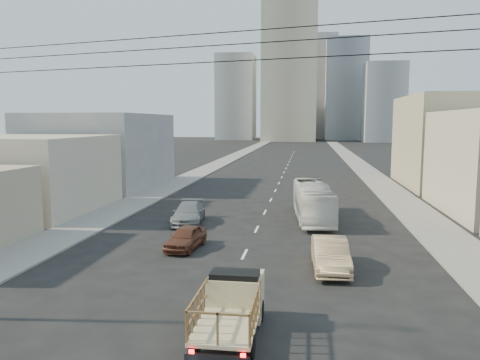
% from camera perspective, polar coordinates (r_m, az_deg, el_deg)
% --- Properties ---
extents(sidewalk_left, '(3.50, 180.00, 0.12)m').
position_cam_1_polar(sidewalk_left, '(82.11, -2.33, 2.14)').
color(sidewalk_left, slate).
rests_on(sidewalk_left, ground).
extents(sidewalk_right, '(3.50, 180.00, 0.12)m').
position_cam_1_polar(sidewalk_right, '(81.16, 14.22, 1.87)').
color(sidewalk_right, slate).
rests_on(sidewalk_right, ground).
extents(lane_dashes, '(0.15, 104.00, 0.01)m').
position_cam_1_polar(lane_dashes, '(63.89, 5.26, 0.65)').
color(lane_dashes, silver).
rests_on(lane_dashes, ground).
extents(flatbed_pickup, '(1.95, 4.41, 1.90)m').
position_cam_1_polar(flatbed_pickup, '(16.19, -1.11, -14.75)').
color(flatbed_pickup, '#CFBB8B').
rests_on(flatbed_pickup, ground).
extents(city_bus, '(3.13, 9.86, 2.70)m').
position_cam_1_polar(city_bus, '(34.69, 8.86, -2.57)').
color(city_bus, silver).
rests_on(city_bus, ground).
extents(sedan_brown, '(1.92, 3.91, 1.28)m').
position_cam_1_polar(sedan_brown, '(26.74, -6.62, -6.98)').
color(sedan_brown, '#5A2E1F').
rests_on(sedan_brown, ground).
extents(sedan_tan, '(1.83, 4.71, 1.53)m').
position_cam_1_polar(sedan_tan, '(23.25, 10.96, -8.90)').
color(sedan_tan, tan).
rests_on(sedan_tan, ground).
extents(sedan_grey, '(2.57, 5.13, 1.43)m').
position_cam_1_polar(sedan_grey, '(33.32, -6.29, -4.04)').
color(sedan_grey, gray).
rests_on(sedan_grey, ground).
extents(overhead_wires, '(23.01, 5.02, 0.72)m').
position_cam_1_polar(overhead_wires, '(12.50, -7.40, 15.56)').
color(overhead_wires, black).
rests_on(overhead_wires, ground).
extents(bldg_right_far, '(12.00, 16.00, 10.00)m').
position_cam_1_polar(bldg_right_far, '(56.96, 25.39, 4.26)').
color(bldg_right_far, tan).
rests_on(bldg_right_far, ground).
extents(bldg_left_mid, '(11.00, 12.00, 6.00)m').
position_cam_1_polar(bldg_left_mid, '(41.21, -24.55, 0.70)').
color(bldg_left_mid, '#BCAF98').
rests_on(bldg_left_mid, ground).
extents(bldg_left_far, '(12.00, 16.00, 8.00)m').
position_cam_1_polar(bldg_left_far, '(54.50, -16.50, 3.51)').
color(bldg_left_far, gray).
rests_on(bldg_left_far, ground).
extents(high_rise_tower, '(20.00, 20.00, 60.00)m').
position_cam_1_polar(high_rise_tower, '(182.00, 6.09, 14.25)').
color(high_rise_tower, tan).
rests_on(high_rise_tower, ground).
extents(midrise_ne, '(16.00, 16.00, 40.00)m').
position_cam_1_polar(midrise_ne, '(196.39, 12.77, 10.66)').
color(midrise_ne, gray).
rests_on(midrise_ne, ground).
extents(midrise_nw, '(15.00, 15.00, 34.00)m').
position_cam_1_polar(midrise_nw, '(192.90, -0.49, 10.01)').
color(midrise_nw, gray).
rests_on(midrise_nw, ground).
extents(midrise_back, '(18.00, 18.00, 44.00)m').
position_cam_1_polar(midrise_back, '(210.95, 9.15, 11.03)').
color(midrise_back, gray).
rests_on(midrise_back, ground).
extents(midrise_east, '(14.00, 14.00, 28.00)m').
position_cam_1_polar(midrise_east, '(177.56, 17.13, 8.98)').
color(midrise_east, gray).
rests_on(midrise_east, ground).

